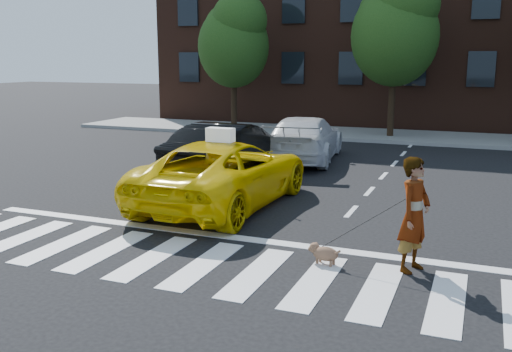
% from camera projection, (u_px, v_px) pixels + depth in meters
% --- Properties ---
extents(ground, '(120.00, 120.00, 0.00)m').
position_uv_depth(ground, '(203.00, 265.00, 9.81)').
color(ground, black).
rests_on(ground, ground).
extents(crosswalk, '(13.00, 2.40, 0.01)m').
position_uv_depth(crosswalk, '(203.00, 265.00, 9.81)').
color(crosswalk, silver).
rests_on(crosswalk, ground).
extents(stop_line, '(12.00, 0.30, 0.01)m').
position_uv_depth(stop_line, '(240.00, 238.00, 11.26)').
color(stop_line, silver).
rests_on(stop_line, ground).
extents(sidewalk_far, '(30.00, 4.00, 0.15)m').
position_uv_depth(sidewalk_far, '(380.00, 135.00, 25.69)').
color(sidewalk_far, slate).
rests_on(sidewalk_far, ground).
extents(building, '(26.00, 10.00, 12.00)m').
position_uv_depth(building, '(409.00, 11.00, 31.30)').
color(building, '#422317').
rests_on(building, ground).
extents(tree_left, '(3.39, 3.38, 6.50)m').
position_uv_depth(tree_left, '(234.00, 38.00, 26.89)').
color(tree_left, black).
rests_on(tree_left, ground).
extents(tree_mid, '(3.69, 3.69, 7.10)m').
position_uv_depth(tree_mid, '(396.00, 25.00, 24.07)').
color(tree_mid, black).
rests_on(tree_mid, ground).
extents(taxi, '(2.77, 5.74, 1.58)m').
position_uv_depth(taxi, '(224.00, 173.00, 13.69)').
color(taxi, '#E1BC04').
rests_on(taxi, ground).
extents(black_sedan, '(2.36, 5.14, 1.63)m').
position_uv_depth(black_sedan, '(229.00, 150.00, 16.98)').
color(black_sedan, black).
rests_on(black_sedan, ground).
extents(white_suv, '(2.81, 5.53, 1.54)m').
position_uv_depth(white_suv, '(305.00, 139.00, 19.63)').
color(white_suv, silver).
rests_on(white_suv, ground).
extents(woman, '(0.68, 0.82, 1.93)m').
position_uv_depth(woman, '(414.00, 215.00, 9.39)').
color(woman, '#999999').
rests_on(woman, ground).
extents(dog, '(0.62, 0.33, 0.36)m').
position_uv_depth(dog, '(323.00, 253.00, 9.82)').
color(dog, '#865D44').
rests_on(dog, ground).
extents(taxi_sign, '(0.66, 0.30, 0.32)m').
position_uv_depth(taxi_sign, '(220.00, 135.00, 13.32)').
color(taxi_sign, white).
rests_on(taxi_sign, taxi).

